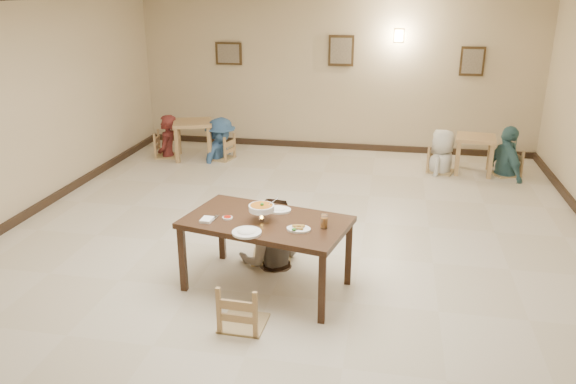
% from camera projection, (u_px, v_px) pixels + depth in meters
% --- Properties ---
extents(floor, '(10.00, 10.00, 0.00)m').
position_uv_depth(floor, '(290.00, 251.00, 7.15)').
color(floor, beige).
rests_on(floor, ground).
extents(ceiling, '(10.00, 10.00, 0.00)m').
position_uv_depth(ceiling, '(290.00, 3.00, 6.12)').
color(ceiling, white).
rests_on(ceiling, wall_back).
extents(wall_back, '(10.00, 0.00, 10.00)m').
position_uv_depth(wall_back, '(336.00, 76.00, 11.25)').
color(wall_back, beige).
rests_on(wall_back, floor).
extents(baseboard_back, '(8.00, 0.06, 0.12)m').
position_uv_depth(baseboard_back, '(333.00, 146.00, 11.72)').
color(baseboard_back, '#2E2016').
rests_on(baseboard_back, floor).
extents(baseboard_left, '(0.06, 10.00, 0.12)m').
position_uv_depth(baseboard_left, '(10.00, 224.00, 7.82)').
color(baseboard_left, '#2E2016').
rests_on(baseboard_left, floor).
extents(picture_a, '(0.55, 0.04, 0.45)m').
position_uv_depth(picture_a, '(229.00, 54.00, 11.46)').
color(picture_a, '#382715').
rests_on(picture_a, wall_back).
extents(picture_b, '(0.50, 0.04, 0.60)m').
position_uv_depth(picture_b, '(341.00, 51.00, 11.02)').
color(picture_b, '#382715').
rests_on(picture_b, wall_back).
extents(picture_c, '(0.45, 0.04, 0.55)m').
position_uv_depth(picture_c, '(472.00, 61.00, 10.64)').
color(picture_c, '#382715').
rests_on(picture_c, wall_back).
extents(wall_sconce, '(0.16, 0.05, 0.22)m').
position_uv_depth(wall_sconce, '(399.00, 36.00, 10.73)').
color(wall_sconce, '#FFD88C').
rests_on(wall_sconce, wall_back).
extents(main_table, '(1.91, 1.33, 0.81)m').
position_uv_depth(main_table, '(266.00, 227.00, 6.05)').
color(main_table, '#382012').
rests_on(main_table, floor).
extents(chair_far, '(0.47, 0.47, 1.01)m').
position_uv_depth(chair_far, '(271.00, 221.00, 6.79)').
color(chair_far, tan).
rests_on(chair_far, floor).
extents(chair_near, '(0.44, 0.44, 0.93)m').
position_uv_depth(chair_near, '(242.00, 283.00, 5.43)').
color(chair_near, tan).
rests_on(chair_near, floor).
extents(main_diner, '(0.91, 0.77, 1.65)m').
position_uv_depth(main_diner, '(271.00, 199.00, 6.59)').
color(main_diner, gray).
rests_on(main_diner, floor).
extents(curry_warmer, '(0.31, 0.27, 0.25)m').
position_uv_depth(curry_warmer, '(262.00, 208.00, 5.95)').
color(curry_warmer, silver).
rests_on(curry_warmer, main_table).
extents(rice_plate_far, '(0.30, 0.30, 0.07)m').
position_uv_depth(rice_plate_far, '(278.00, 209.00, 6.26)').
color(rice_plate_far, white).
rests_on(rice_plate_far, main_table).
extents(rice_plate_near, '(0.30, 0.30, 0.07)m').
position_uv_depth(rice_plate_near, '(247.00, 232.00, 5.68)').
color(rice_plate_near, white).
rests_on(rice_plate_near, main_table).
extents(fried_plate, '(0.25, 0.25, 0.05)m').
position_uv_depth(fried_plate, '(298.00, 228.00, 5.76)').
color(fried_plate, white).
rests_on(fried_plate, main_table).
extents(chili_dish, '(0.11, 0.11, 0.02)m').
position_uv_depth(chili_dish, '(227.00, 218.00, 6.05)').
color(chili_dish, white).
rests_on(chili_dish, main_table).
extents(napkin_cutlery, '(0.15, 0.24, 0.03)m').
position_uv_depth(napkin_cutlery, '(207.00, 220.00, 5.99)').
color(napkin_cutlery, white).
rests_on(napkin_cutlery, main_table).
extents(drink_glass, '(0.07, 0.07, 0.15)m').
position_uv_depth(drink_glass, '(324.00, 222.00, 5.79)').
color(drink_glass, white).
rests_on(drink_glass, main_table).
extents(bg_table_left, '(0.93, 0.93, 0.73)m').
position_uv_depth(bg_table_left, '(193.00, 128.00, 10.90)').
color(bg_table_left, tan).
rests_on(bg_table_left, floor).
extents(bg_table_right, '(0.75, 0.75, 0.67)m').
position_uv_depth(bg_table_right, '(475.00, 144.00, 10.02)').
color(bg_table_right, tan).
rests_on(bg_table_right, floor).
extents(bg_chair_ll, '(0.45, 0.45, 0.96)m').
position_uv_depth(bg_chair_ll, '(167.00, 133.00, 11.01)').
color(bg_chair_ll, tan).
rests_on(bg_chair_ll, floor).
extents(bg_chair_lr, '(0.44, 0.44, 0.93)m').
position_uv_depth(bg_chair_lr, '(220.00, 136.00, 10.87)').
color(bg_chair_lr, tan).
rests_on(bg_chair_lr, floor).
extents(bg_chair_rl, '(0.43, 0.43, 0.92)m').
position_uv_depth(bg_chair_rl, '(443.00, 148.00, 10.09)').
color(bg_chair_rl, tan).
rests_on(bg_chair_rl, floor).
extents(bg_chair_rr, '(0.42, 0.42, 0.90)m').
position_uv_depth(bg_chair_rr, '(508.00, 151.00, 9.93)').
color(bg_chair_rr, tan).
rests_on(bg_chair_rr, floor).
extents(bg_diner_a, '(0.47, 0.65, 1.67)m').
position_uv_depth(bg_diner_a, '(165.00, 115.00, 10.89)').
color(bg_diner_a, maroon).
rests_on(bg_diner_a, floor).
extents(bg_diner_b, '(0.84, 1.17, 1.63)m').
position_uv_depth(bg_diner_b, '(220.00, 118.00, 10.74)').
color(bg_diner_b, '#385C87').
rests_on(bg_diner_b, floor).
extents(bg_diner_c, '(0.74, 0.90, 1.58)m').
position_uv_depth(bg_diner_c, '(444.00, 130.00, 9.97)').
color(bg_diner_c, silver).
rests_on(bg_diner_c, floor).
extents(bg_diner_d, '(0.76, 1.13, 1.78)m').
position_uv_depth(bg_diner_d, '(511.00, 126.00, 9.78)').
color(bg_diner_d, teal).
rests_on(bg_diner_d, floor).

